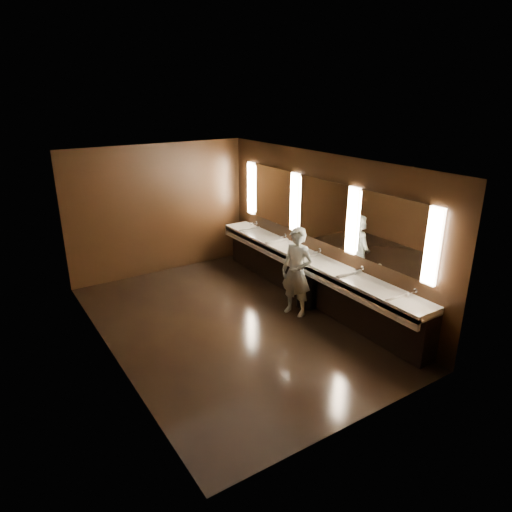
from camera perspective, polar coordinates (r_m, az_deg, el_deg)
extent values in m
plane|color=black|center=(8.04, -3.24, -8.49)|extent=(6.00, 6.00, 0.00)
cube|color=#2D2D2B|center=(7.13, -3.69, 11.65)|extent=(4.00, 6.00, 0.02)
cube|color=black|center=(10.09, -11.99, 5.66)|extent=(4.00, 0.02, 2.80)
cube|color=black|center=(5.28, 13.09, -8.06)|extent=(4.00, 0.02, 2.80)
cube|color=black|center=(6.78, -18.30, -2.10)|extent=(0.02, 6.00, 2.80)
cube|color=black|center=(8.58, 8.23, 3.36)|extent=(0.02, 6.00, 2.80)
cube|color=black|center=(8.81, 7.03, -3.02)|extent=(0.36, 5.40, 0.81)
cube|color=white|center=(8.59, 6.66, -0.43)|extent=(0.55, 5.40, 0.12)
cube|color=white|center=(8.47, 5.36, -1.26)|extent=(0.06, 5.40, 0.18)
cylinder|color=silver|center=(7.26, 18.95, -4.23)|extent=(0.18, 0.04, 0.04)
cylinder|color=silver|center=(7.91, 12.80, -1.57)|extent=(0.18, 0.04, 0.04)
cylinder|color=silver|center=(8.65, 7.65, 0.67)|extent=(0.18, 0.04, 0.04)
cylinder|color=silver|center=(9.47, 3.35, 2.54)|extent=(0.18, 0.04, 0.04)
cylinder|color=silver|center=(10.33, -0.26, 4.10)|extent=(0.18, 0.04, 0.04)
cube|color=#FFE2BE|center=(6.93, 21.25, 1.09)|extent=(0.06, 0.22, 1.15)
cube|color=white|center=(7.40, 16.39, 2.83)|extent=(0.03, 1.32, 1.15)
cube|color=#FFE2BE|center=(7.91, 11.99, 4.31)|extent=(0.06, 0.23, 1.15)
cube|color=white|center=(8.48, 8.27, 5.61)|extent=(0.03, 1.32, 1.15)
cube|color=#FFE2BE|center=(9.07, 4.88, 6.70)|extent=(0.06, 0.23, 1.15)
cube|color=white|center=(9.70, 2.04, 7.65)|extent=(0.03, 1.32, 1.15)
cube|color=#FFE2BE|center=(10.34, -0.59, 8.45)|extent=(0.06, 0.22, 1.15)
imported|color=#87ACCA|center=(8.09, 5.12, -2.01)|extent=(0.58, 0.69, 1.62)
cylinder|color=black|center=(8.59, 6.41, -4.33)|extent=(0.51, 0.51, 0.61)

